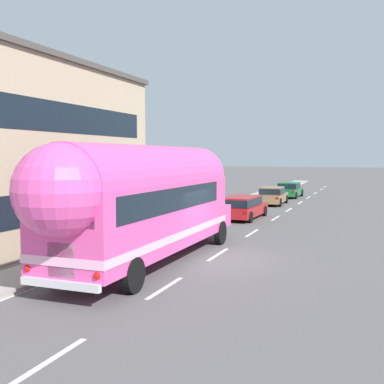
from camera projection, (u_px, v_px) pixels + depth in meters
The scene contains 7 objects.
ground_plane at pixel (210, 260), 17.28m from camera, with size 300.00×300.00×0.00m, color #565454.
lane_markings at pixel (238, 215), 30.07m from camera, with size 3.64×80.00×0.01m.
sidewalk_slab at pixel (193, 218), 28.18m from camera, with size 1.91×90.00×0.15m, color #9E9B93.
painted_bus at pixel (143, 199), 16.03m from camera, with size 2.65×12.32×4.12m.
car_lead at pixel (242, 206), 28.35m from camera, with size 2.13×4.78×1.37m.
car_second at pixel (272, 195), 36.84m from camera, with size 1.95×4.41×1.37m.
car_third at pixel (289, 189), 43.25m from camera, with size 2.04×4.56×1.37m.
Camera 1 is at (5.48, -16.16, 3.76)m, focal length 44.51 mm.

